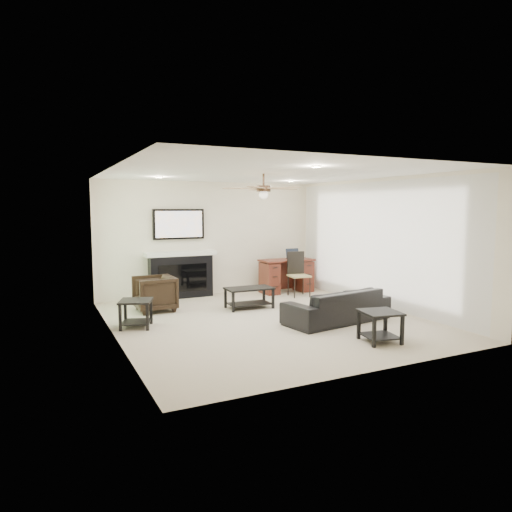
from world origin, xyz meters
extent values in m
plane|color=#B8AB94|center=(0.00, 0.00, 0.00)|extent=(5.50, 5.50, 0.00)
cube|color=white|center=(0.00, 0.00, 2.50)|extent=(5.00, 5.50, 0.04)
cube|color=silver|center=(0.00, 2.75, 1.25)|extent=(5.00, 0.04, 2.50)
cube|color=silver|center=(0.00, -2.75, 1.25)|extent=(5.00, 0.04, 2.50)
cube|color=silver|center=(-2.50, 0.00, 1.25)|extent=(0.04, 5.50, 2.50)
cube|color=silver|center=(2.50, 0.00, 1.25)|extent=(0.04, 5.50, 2.50)
cube|color=white|center=(2.45, 0.10, 1.23)|extent=(0.04, 5.10, 2.40)
cube|color=#93BC89|center=(-2.46, 1.55, 1.05)|extent=(0.04, 1.80, 2.10)
cylinder|color=#382619|center=(0.00, 0.10, 2.25)|extent=(1.40, 1.40, 0.30)
imported|color=black|center=(1.05, -0.59, 0.28)|extent=(1.99, 1.01, 0.55)
imported|color=black|center=(-1.55, 1.56, 0.33)|extent=(0.74, 0.72, 0.66)
cube|color=black|center=(0.15, 1.01, 0.20)|extent=(0.92, 0.53, 0.40)
cube|color=black|center=(0.90, -1.84, 0.23)|extent=(0.61, 0.61, 0.45)
cube|color=black|center=(-2.10, 0.51, 0.23)|extent=(0.64, 0.64, 0.45)
cube|color=black|center=(-0.73, 2.58, 0.95)|extent=(1.52, 0.34, 1.91)
cube|color=#431710|center=(1.63, 2.16, 0.38)|extent=(1.22, 0.56, 0.76)
cube|color=black|center=(1.63, 1.61, 0.48)|extent=(0.47, 0.49, 0.97)
cube|color=black|center=(1.83, 2.14, 0.88)|extent=(0.33, 0.24, 0.23)
camera|label=1|loc=(-3.50, -6.84, 1.92)|focal=32.00mm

